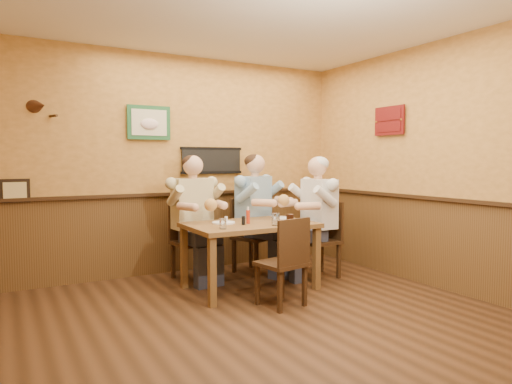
# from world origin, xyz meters

# --- Properties ---
(room) EXTENTS (5.02, 5.03, 2.81)m
(room) POSITION_xyz_m (0.13, 0.17, 1.69)
(room) COLOR black
(room) RESTS_ON ground
(dining_table) EXTENTS (1.40, 0.90, 0.75)m
(dining_table) POSITION_xyz_m (0.59, 1.30, 0.66)
(dining_table) COLOR brown
(dining_table) RESTS_ON ground
(chair_back_left) EXTENTS (0.48, 0.48, 0.95)m
(chair_back_left) POSITION_xyz_m (0.18, 2.00, 0.48)
(chair_back_left) COLOR #362211
(chair_back_left) RESTS_ON ground
(chair_back_right) EXTENTS (0.58, 0.58, 0.96)m
(chair_back_right) POSITION_xyz_m (1.01, 1.95, 0.48)
(chair_back_right) COLOR #362211
(chair_back_right) RESTS_ON ground
(chair_right_end) EXTENTS (0.44, 0.44, 0.94)m
(chair_right_end) POSITION_xyz_m (1.60, 1.35, 0.47)
(chair_right_end) COLOR #362211
(chair_right_end) RESTS_ON ground
(chair_near_side) EXTENTS (0.48, 0.48, 0.89)m
(chair_near_side) POSITION_xyz_m (0.58, 0.62, 0.45)
(chair_near_side) COLOR #362211
(chair_near_side) RESTS_ON ground
(diner_tan_shirt) EXTENTS (0.68, 0.68, 1.36)m
(diner_tan_shirt) POSITION_xyz_m (0.18, 2.00, 0.68)
(diner_tan_shirt) COLOR beige
(diner_tan_shirt) RESTS_ON ground
(diner_blue_polo) EXTENTS (0.83, 0.83, 1.37)m
(diner_blue_polo) POSITION_xyz_m (1.01, 1.95, 0.69)
(diner_blue_polo) COLOR #80A3C1
(diner_blue_polo) RESTS_ON ground
(diner_white_elder) EXTENTS (0.63, 0.63, 1.34)m
(diner_white_elder) POSITION_xyz_m (1.60, 1.35, 0.67)
(diner_white_elder) COLOR silver
(diner_white_elder) RESTS_ON ground
(water_glass_left) EXTENTS (0.08, 0.08, 0.11)m
(water_glass_left) POSITION_xyz_m (0.14, 1.05, 0.80)
(water_glass_left) COLOR white
(water_glass_left) RESTS_ON dining_table
(water_glass_mid) EXTENTS (0.11, 0.11, 0.13)m
(water_glass_mid) POSITION_xyz_m (0.75, 1.00, 0.82)
(water_glass_mid) COLOR silver
(water_glass_mid) RESTS_ON dining_table
(cola_tumbler) EXTENTS (0.08, 0.08, 0.11)m
(cola_tumbler) POSITION_xyz_m (0.94, 1.02, 0.80)
(cola_tumbler) COLOR black
(cola_tumbler) RESTS_ON dining_table
(hot_sauce_bottle) EXTENTS (0.05, 0.05, 0.17)m
(hot_sauce_bottle) POSITION_xyz_m (0.55, 1.27, 0.83)
(hot_sauce_bottle) COLOR #B32B13
(hot_sauce_bottle) RESTS_ON dining_table
(salt_shaker) EXTENTS (0.03, 0.03, 0.08)m
(salt_shaker) POSITION_xyz_m (0.34, 1.38, 0.79)
(salt_shaker) COLOR silver
(salt_shaker) RESTS_ON dining_table
(pepper_shaker) EXTENTS (0.05, 0.05, 0.09)m
(pepper_shaker) POSITION_xyz_m (0.46, 1.20, 0.80)
(pepper_shaker) COLOR black
(pepper_shaker) RESTS_ON dining_table
(plate_far_left) EXTENTS (0.29, 0.29, 0.02)m
(plate_far_left) POSITION_xyz_m (0.32, 1.42, 0.76)
(plate_far_left) COLOR white
(plate_far_left) RESTS_ON dining_table
(plate_far_right) EXTENTS (0.25, 0.25, 0.02)m
(plate_far_right) POSITION_xyz_m (1.11, 1.45, 0.76)
(plate_far_right) COLOR silver
(plate_far_right) RESTS_ON dining_table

